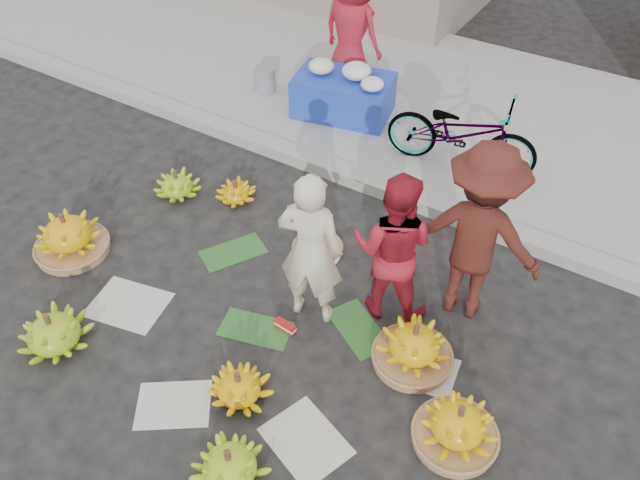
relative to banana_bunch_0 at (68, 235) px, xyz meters
The scene contains 22 objects.
ground 2.35m from the banana_bunch_0, ahead, with size 80.00×80.00×0.00m, color black.
curb 3.45m from the banana_bunch_0, 47.87° to the left, with size 40.00×0.25×0.15m, color gray.
sidewalk 5.21m from the banana_bunch_0, 63.58° to the left, with size 40.00×4.00×0.12m, color gray.
newspaper_scatter 2.37m from the banana_bunch_0, 10.76° to the right, with size 3.20×1.80×0.00m, color beige, non-canonical shape.
banana_leaves 2.30m from the banana_bunch_0, 14.19° to the left, with size 2.00×1.00×0.00m, color #1F541C, non-canonical shape.
banana_bunch_0 is the anchor object (origin of this frame).
banana_bunch_1 1.23m from the banana_bunch_0, 48.07° to the right, with size 0.81×0.81×0.39m.
banana_bunch_2 3.09m from the banana_bunch_0, 20.35° to the right, with size 0.60×0.60×0.35m.
banana_bunch_3 2.58m from the banana_bunch_0, 10.95° to the right, with size 0.57×0.57×0.32m.
banana_bunch_4 4.19m from the banana_bunch_0, ahead, with size 0.76×0.76×0.45m.
banana_bunch_5 3.63m from the banana_bunch_0, ahead, with size 0.73×0.73×0.47m.
banana_bunch_6 1.33m from the banana_bunch_0, 77.42° to the left, with size 0.53×0.53×0.32m.
banana_bunch_7 1.82m from the banana_bunch_0, 59.42° to the left, with size 0.44×0.44×0.27m.
basket_spare 2.54m from the banana_bunch_0, 32.07° to the left, with size 0.50×0.50×0.06m, color #95663E.
incense_stack 2.48m from the banana_bunch_0, ahead, with size 0.21×0.07×0.08m, color red.
vendor_cream 2.67m from the banana_bunch_0, 13.50° to the left, with size 0.58×0.38×1.59m, color beige.
vendor_red 3.32m from the banana_bunch_0, 18.37° to the left, with size 0.75×0.58×1.53m, color red.
man_striped 4.03m from the banana_bunch_0, 21.21° to the left, with size 1.15×0.66×1.78m, color maroon.
flower_table 3.82m from the banana_bunch_0, 73.34° to the left, with size 1.36×1.01×0.71m.
grey_bucket 3.60m from the banana_bunch_0, 91.96° to the left, with size 0.29×0.29×0.33m, color gray.
flower_vendor 4.37m from the banana_bunch_0, 78.42° to the left, with size 0.83×0.54×1.70m, color red.
bicycle 4.39m from the banana_bunch_0, 49.71° to the left, with size 1.74×0.61×0.91m, color gray.
Camera 1 is at (2.33, -2.98, 4.46)m, focal length 35.00 mm.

